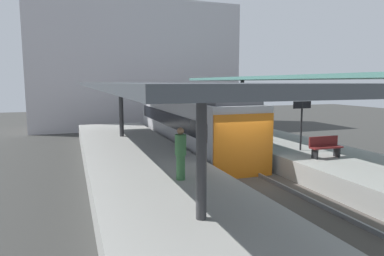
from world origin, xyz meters
name	(u,v)px	position (x,y,z in m)	size (l,w,h in m)	color
ground_plane	(246,184)	(0.00, 0.00, 0.00)	(80.00, 80.00, 0.00)	#383835
platform_left	(153,181)	(-3.80, 0.00, 0.50)	(4.40, 28.00, 1.00)	#9E9E99
platform_right	(324,165)	(3.80, 0.00, 0.50)	(4.40, 28.00, 1.00)	#9E9E99
track_ballast	(246,182)	(0.00, 0.00, 0.10)	(3.20, 28.00, 0.20)	#4C4742
rail_near_side	(230,180)	(-0.72, 0.00, 0.27)	(0.08, 28.00, 0.14)	slate
rail_far_side	(262,176)	(0.72, 0.00, 0.27)	(0.08, 28.00, 0.14)	slate
commuter_train	(189,122)	(0.00, 6.93, 1.73)	(2.78, 13.43, 3.10)	#ADADB2
canopy_left	(143,86)	(-3.80, 1.40, 3.92)	(4.18, 21.00, 3.03)	#333335
canopy_right	(307,79)	(3.80, 1.40, 4.21)	(4.18, 21.00, 3.33)	#333335
platform_bench	(325,146)	(3.22, -0.66, 1.46)	(1.40, 0.41, 0.86)	black
platform_sign	(302,114)	(3.24, 0.94, 2.62)	(0.90, 0.08, 2.21)	#262628
passenger_near_bench	(236,120)	(2.52, 5.97, 1.87)	(0.36, 0.36, 1.67)	navy
passenger_mid_platform	(181,153)	(-3.29, -1.76, 1.86)	(0.36, 0.36, 1.66)	#386B3D
station_building_backdrop	(136,66)	(-0.70, 20.00, 5.50)	(18.00, 6.00, 11.00)	#B7B2B7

